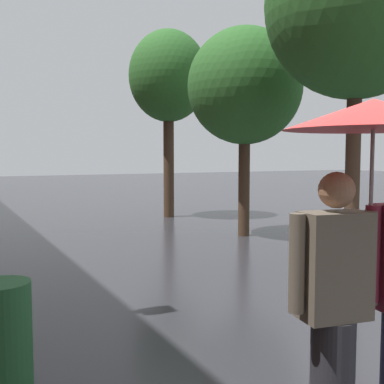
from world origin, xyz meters
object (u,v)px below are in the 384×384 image
object	(u,v)px
street_tree_2	(168,78)
couple_under_umbrella	(372,224)
street_tree_1	(245,87)
street_tree_0	(357,4)
litter_bin	(2,339)

from	to	relation	value
street_tree_2	couple_under_umbrella	xyz separation A→B (m)	(-3.48, -10.49, -2.59)
street_tree_1	couple_under_umbrella	distance (m)	7.91
street_tree_1	couple_under_umbrella	size ratio (longest dim) A/B	2.15
couple_under_umbrella	street_tree_0	bearing A→B (deg)	45.33
street_tree_0	litter_bin	world-z (taller)	street_tree_0
street_tree_2	couple_under_umbrella	bearing A→B (deg)	-108.35
couple_under_umbrella	street_tree_2	bearing A→B (deg)	71.65
couple_under_umbrella	litter_bin	xyz separation A→B (m)	(-1.91, 1.72, -0.95)
couple_under_umbrella	litter_bin	world-z (taller)	couple_under_umbrella
litter_bin	couple_under_umbrella	bearing A→B (deg)	-42.03
street_tree_0	couple_under_umbrella	bearing A→B (deg)	-134.67
street_tree_0	street_tree_1	xyz separation A→B (m)	(0.08, 3.21, -0.86)
litter_bin	street_tree_0	bearing A→B (deg)	18.80
street_tree_2	litter_bin	xyz separation A→B (m)	(-5.38, -8.77, -3.54)
street_tree_2	couple_under_umbrella	world-z (taller)	street_tree_2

